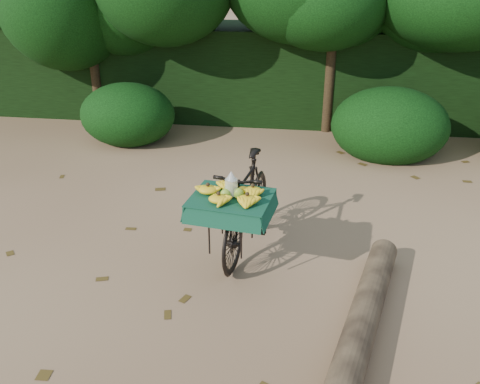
# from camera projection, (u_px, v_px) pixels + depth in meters

# --- Properties ---
(ground) EXTENTS (80.00, 80.00, 0.00)m
(ground) POSITION_uv_depth(u_px,v_px,m) (278.00, 304.00, 4.93)
(ground) COLOR #A9815A
(ground) RESTS_ON ground
(vendor_bicycle) EXTENTS (0.89, 1.90, 1.10)m
(vendor_bicycle) POSITION_uv_depth(u_px,v_px,m) (246.00, 204.00, 5.64)
(vendor_bicycle) COLOR black
(vendor_bicycle) RESTS_ON ground
(fallen_log) EXTENTS (1.23, 3.78, 0.28)m
(fallen_log) POSITION_uv_depth(u_px,v_px,m) (347.00, 371.00, 3.95)
(fallen_log) COLOR brown
(fallen_log) RESTS_ON ground
(hedge_backdrop) EXTENTS (26.00, 1.80, 1.80)m
(hedge_backdrop) POSITION_uv_depth(u_px,v_px,m) (303.00, 73.00, 10.18)
(hedge_backdrop) COLOR black
(hedge_backdrop) RESTS_ON ground
(tree_row) EXTENTS (14.50, 2.00, 4.00)m
(tree_row) POSITION_uv_depth(u_px,v_px,m) (269.00, 20.00, 9.08)
(tree_row) COLOR black
(tree_row) RESTS_ON ground
(bush_clumps) EXTENTS (8.80, 1.70, 0.90)m
(bush_clumps) POSITION_uv_depth(u_px,v_px,m) (328.00, 126.00, 8.52)
(bush_clumps) COLOR black
(bush_clumps) RESTS_ON ground
(leaf_litter) EXTENTS (7.00, 7.30, 0.01)m
(leaf_litter) POSITION_uv_depth(u_px,v_px,m) (283.00, 266.00, 5.51)
(leaf_litter) COLOR #463412
(leaf_litter) RESTS_ON ground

